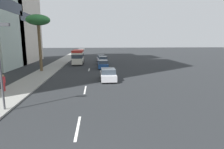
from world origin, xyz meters
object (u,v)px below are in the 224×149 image
car_lead (108,75)px  minibus_third (78,56)px  car_second (103,60)px  car_fifth (101,58)px  car_fourth (103,64)px  pedestrian_near_lamp (4,82)px  street_lamp (1,57)px  palm_tree (38,22)px

car_lead → minibus_third: bearing=16.9°
car_second → minibus_third: minibus_third is taller
car_fifth → car_fourth: bearing=179.9°
pedestrian_near_lamp → street_lamp: bearing=-149.9°
car_fifth → minibus_third: bearing=137.0°
car_lead → minibus_third: minibus_third is taller
car_lead → palm_tree: 14.89m
car_lead → minibus_third: size_ratio=0.70×
minibus_third → palm_tree: (-9.69, 5.18, 6.32)m
car_lead → pedestrian_near_lamp: bearing=114.0°
car_lead → car_fourth: (10.64, 0.20, -0.01)m
pedestrian_near_lamp → minibus_third: bearing=-9.1°
pedestrian_near_lamp → palm_tree: size_ratio=0.18×
car_lead → pedestrian_near_lamp: (-4.74, 10.64, 0.32)m
car_lead → car_fourth: size_ratio=0.99×
street_lamp → car_fourth: bearing=-21.1°
car_lead → car_fifth: (22.89, 0.18, -0.00)m
pedestrian_near_lamp → car_second: bearing=-21.7°
car_lead → palm_tree: size_ratio=0.49×
car_fourth → car_fifth: (12.25, -0.01, 0.01)m
car_second → palm_tree: (-9.49, 10.59, 7.21)m
minibus_third → car_fifth: bearing=137.0°
palm_tree → street_lamp: size_ratio=1.46×
car_lead → car_fifth: car_lead is taller
street_lamp → palm_tree: bearing=7.6°
car_lead → minibus_third: (17.40, 5.30, 0.93)m
car_lead → car_second: car_second is taller
minibus_third → pedestrian_near_lamp: size_ratio=3.80×
car_fifth → street_lamp: size_ratio=0.66×
car_second → pedestrian_near_lamp: pedestrian_near_lamp is taller
car_fourth → pedestrian_near_lamp: pedestrian_near_lamp is taller
car_fourth → car_fifth: bearing=-0.1°
palm_tree → car_second: bearing=-48.1°
car_fifth → pedestrian_near_lamp: (-27.63, 10.46, 0.32)m
car_second → minibus_third: size_ratio=0.64×
minibus_third → car_fourth: bearing=37.1°
car_second → minibus_third: (0.20, 5.41, 0.89)m
minibus_third → car_fourth: (-6.76, -5.10, -0.94)m
car_second → car_fourth: size_ratio=0.90×
minibus_third → car_lead: bearing=16.9°
minibus_third → car_fifth: minibus_third is taller
car_fifth → pedestrian_near_lamp: 29.54m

